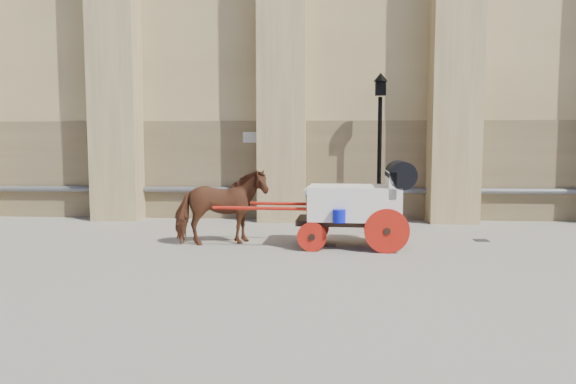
{
  "coord_description": "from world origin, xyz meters",
  "views": [
    {
      "loc": [
        0.1,
        -11.6,
        2.26
      ],
      "look_at": [
        -0.59,
        -0.2,
        1.22
      ],
      "focal_mm": 32.0,
      "sensor_mm": 36.0,
      "label": 1
    }
  ],
  "objects": [
    {
      "name": "horse",
      "position": [
        -2.11,
        -0.18,
        0.86
      ],
      "size": [
        2.22,
        1.52,
        1.72
      ],
      "primitive_type": "imported",
      "rotation": [
        0.0,
        0.0,
        1.9
      ],
      "color": "brown",
      "rests_on": "ground"
    },
    {
      "name": "drain_grate_near",
      "position": [
        0.33,
        -0.12,
        0.01
      ],
      "size": [
        0.33,
        0.33,
        0.01
      ],
      "primitive_type": "cube",
      "rotation": [
        0.0,
        0.0,
        -0.02
      ],
      "color": "black",
      "rests_on": "ground"
    },
    {
      "name": "street_lamp",
      "position": [
        1.83,
        3.24,
        2.3
      ],
      "size": [
        0.4,
        0.4,
        4.3
      ],
      "color": "black",
      "rests_on": "ground"
    },
    {
      "name": "carriage",
      "position": [
        1.03,
        -0.24,
        1.03
      ],
      "size": [
        4.44,
        1.6,
        1.92
      ],
      "rotation": [
        0.0,
        0.0,
        -0.06
      ],
      "color": "black",
      "rests_on": "ground"
    },
    {
      "name": "ground",
      "position": [
        0.0,
        0.0,
        0.0
      ],
      "size": [
        90.0,
        90.0,
        0.0
      ],
      "primitive_type": "plane",
      "color": "gray",
      "rests_on": "ground"
    },
    {
      "name": "drain_grate_far",
      "position": [
        3.97,
        0.69,
        0.01
      ],
      "size": [
        0.34,
        0.34,
        0.01
      ],
      "primitive_type": "cube",
      "rotation": [
        0.0,
        0.0,
        -0.05
      ],
      "color": "black",
      "rests_on": "ground"
    }
  ]
}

